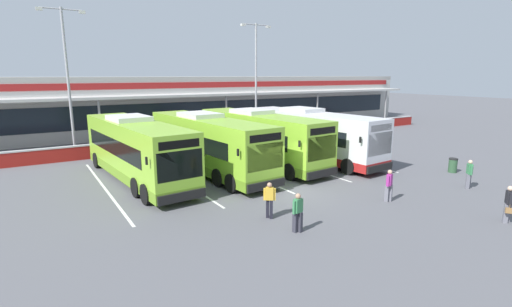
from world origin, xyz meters
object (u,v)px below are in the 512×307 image
(coach_bus_left_centre, at_px, (208,145))
(pedestrian_approaching_bus, at_px, (469,173))
(coach_bus_leftmost, at_px, (136,151))
(pedestrian_in_dark_coat, at_px, (298,211))
(pedestrian_with_handbag, at_px, (508,203))
(coach_bus_centre, at_px, (260,139))
(lamp_post_centre, at_px, (256,74))
(coach_bus_right_centre, at_px, (310,136))
(lamp_post_west, at_px, (67,74))
(pedestrian_near_bin, at_px, (269,199))
(pedestrian_child, at_px, (389,184))
(litter_bin, at_px, (453,165))

(coach_bus_left_centre, relative_size, pedestrian_approaching_bus, 7.60)
(coach_bus_leftmost, distance_m, pedestrian_in_dark_coat, 11.74)
(coach_bus_left_centre, height_order, pedestrian_with_handbag, coach_bus_left_centre)
(coach_bus_leftmost, xyz_separation_m, pedestrian_with_handbag, (11.59, -15.12, -0.93))
(coach_bus_centre, distance_m, lamp_post_centre, 11.98)
(coach_bus_left_centre, distance_m, pedestrian_in_dark_coat, 10.77)
(coach_bus_right_centre, bearing_deg, coach_bus_left_centre, 175.71)
(coach_bus_leftmost, xyz_separation_m, pedestrian_approaching_bus, (15.11, -11.50, -0.91))
(lamp_post_west, bearing_deg, coach_bus_centre, -41.57)
(coach_bus_right_centre, bearing_deg, pedestrian_near_bin, -138.09)
(coach_bus_leftmost, distance_m, pedestrian_with_handbag, 19.08)
(coach_bus_left_centre, height_order, pedestrian_child, coach_bus_left_centre)
(coach_bus_centre, height_order, lamp_post_west, lamp_post_west)
(pedestrian_near_bin, xyz_separation_m, litter_bin, (14.50, 0.33, -0.41))
(lamp_post_centre, bearing_deg, pedestrian_child, -103.00)
(lamp_post_west, bearing_deg, pedestrian_child, -59.24)
(pedestrian_approaching_bus, bearing_deg, pedestrian_child, 171.01)
(coach_bus_leftmost, distance_m, pedestrian_near_bin, 9.94)
(pedestrian_with_handbag, relative_size, litter_bin, 1.74)
(coach_bus_right_centre, height_order, lamp_post_centre, lamp_post_centre)
(coach_bus_centre, bearing_deg, pedestrian_with_handbag, -78.36)
(pedestrian_near_bin, bearing_deg, litter_bin, 1.31)
(pedestrian_in_dark_coat, relative_size, lamp_post_west, 0.15)
(pedestrian_with_handbag, xyz_separation_m, pedestrian_child, (-2.03, 4.50, 0.02))
(lamp_post_centre, bearing_deg, coach_bus_centre, -120.50)
(coach_bus_leftmost, relative_size, pedestrian_in_dark_coat, 7.60)
(pedestrian_in_dark_coat, height_order, pedestrian_near_bin, same)
(coach_bus_right_centre, height_order, pedestrian_approaching_bus, coach_bus_right_centre)
(coach_bus_leftmost, distance_m, coach_bus_right_centre, 12.48)
(coach_bus_right_centre, height_order, litter_bin, coach_bus_right_centre)
(coach_bus_leftmost, distance_m, lamp_post_centre, 17.54)
(pedestrian_child, distance_m, litter_bin, 8.39)
(coach_bus_centre, height_order, pedestrian_in_dark_coat, coach_bus_centre)
(coach_bus_right_centre, xyz_separation_m, pedestrian_with_handbag, (-0.84, -14.00, -0.93))
(coach_bus_centre, xyz_separation_m, pedestrian_with_handbag, (3.06, -14.87, -0.93))
(pedestrian_near_bin, bearing_deg, lamp_post_west, 106.75)
(litter_bin, bearing_deg, coach_bus_centre, 136.59)
(pedestrian_with_handbag, xyz_separation_m, lamp_post_centre, (2.57, 24.44, 5.43))
(coach_bus_left_centre, bearing_deg, litter_bin, -32.41)
(litter_bin, bearing_deg, coach_bus_left_centre, 147.59)
(coach_bus_leftmost, relative_size, pedestrian_with_handbag, 7.60)
(coach_bus_leftmost, relative_size, pedestrian_approaching_bus, 7.60)
(pedestrian_in_dark_coat, bearing_deg, pedestrian_near_bin, 93.15)
(coach_bus_right_centre, xyz_separation_m, litter_bin, (5.35, -7.88, -1.32))
(pedestrian_near_bin, distance_m, lamp_post_centre, 22.26)
(coach_bus_leftmost, distance_m, pedestrian_child, 14.32)
(pedestrian_child, bearing_deg, coach_bus_left_centre, 116.97)
(coach_bus_leftmost, distance_m, pedestrian_approaching_bus, 19.01)
(coach_bus_leftmost, height_order, pedestrian_in_dark_coat, coach_bus_leftmost)
(lamp_post_west, relative_size, lamp_post_centre, 1.00)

